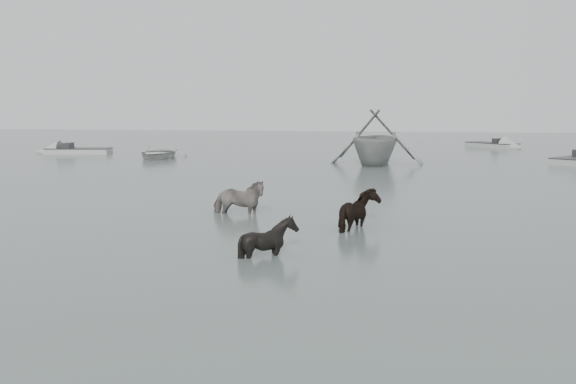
% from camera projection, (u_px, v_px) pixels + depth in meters
% --- Properties ---
extents(ground, '(140.00, 140.00, 0.00)m').
position_uv_depth(ground, '(275.00, 239.00, 15.43)').
color(ground, '#4A5854').
rests_on(ground, ground).
extents(pony_pinto, '(1.68, 0.80, 1.40)m').
position_uv_depth(pony_pinto, '(238.00, 191.00, 18.93)').
color(pony_pinto, black).
rests_on(pony_pinto, ground).
extents(pony_dark, '(1.30, 1.48, 1.37)m').
position_uv_depth(pony_dark, '(360.00, 203.00, 16.68)').
color(pony_dark, black).
rests_on(pony_dark, ground).
extents(pony_black, '(1.21, 1.10, 1.23)m').
position_uv_depth(pony_black, '(268.00, 227.00, 13.66)').
color(pony_black, black).
rests_on(pony_black, ground).
extents(rowboat_lead, '(3.30, 4.41, 0.87)m').
position_uv_depth(rowboat_lead, '(158.00, 151.00, 39.66)').
color(rowboat_lead, silver).
rests_on(rowboat_lead, ground).
extents(rowboat_trail, '(5.66, 6.43, 3.19)m').
position_uv_depth(rowboat_trail, '(376.00, 136.00, 35.28)').
color(rowboat_trail, '#959795').
rests_on(rowboat_trail, ground).
extents(skiff_outer, '(6.08, 2.63, 0.75)m').
position_uv_depth(skiff_outer, '(79.00, 148.00, 43.74)').
color(skiff_outer, '#A5A6A1').
rests_on(skiff_outer, ground).
extents(skiff_mid, '(5.03, 5.49, 0.75)m').
position_uv_depth(skiff_mid, '(492.00, 143.00, 50.60)').
color(skiff_mid, '#9B9D9B').
rests_on(skiff_mid, ground).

